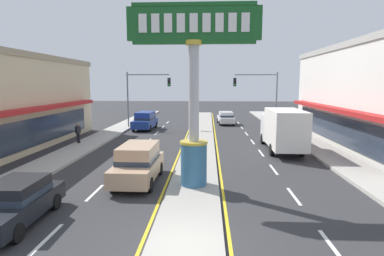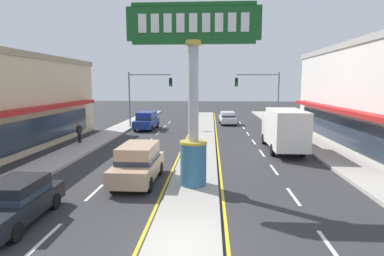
{
  "view_description": "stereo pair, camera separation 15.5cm",
  "coord_description": "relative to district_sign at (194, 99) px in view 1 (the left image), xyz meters",
  "views": [
    {
      "loc": [
        0.66,
        -8.91,
        4.96
      ],
      "look_at": [
        -0.18,
        7.8,
        2.6
      ],
      "focal_mm": 29.66,
      "sensor_mm": 36.0,
      "label": 1
    },
    {
      "loc": [
        0.82,
        -8.9,
        4.96
      ],
      "look_at": [
        -0.18,
        7.8,
        2.6
      ],
      "focal_mm": 29.66,
      "sensor_mm": 36.0,
      "label": 2
    }
  ],
  "objects": [
    {
      "name": "median_strip",
      "position": [
        -0.0,
        12.22,
        -4.19
      ],
      "size": [
        2.39,
        52.0,
        0.14
      ],
      "primitive_type": "cube",
      "color": "#A39E93",
      "rests_on": "ground"
    },
    {
      "name": "pedestrian_near_kerb",
      "position": [
        -9.8,
        10.04,
        -3.19
      ],
      "size": [
        0.38,
        0.46,
        1.59
      ],
      "color": "black",
      "rests_on": "sidewalk_left"
    },
    {
      "name": "box_truck_near_right_lane",
      "position": [
        6.12,
        8.54,
        -2.57
      ],
      "size": [
        2.32,
        6.93,
        3.12
      ],
      "color": "white",
      "rests_on": "ground"
    },
    {
      "name": "suv_far_left_oncoming",
      "position": [
        -2.84,
        0.76,
        -3.28
      ],
      "size": [
        2.02,
        4.63,
        1.9
      ],
      "color": "tan",
      "rests_on": "ground"
    },
    {
      "name": "sedan_near_left_lane",
      "position": [
        2.85,
        24.02,
        -3.48
      ],
      "size": [
        2.03,
        4.39,
        1.53
      ],
      "color": "silver",
      "rests_on": "ground"
    },
    {
      "name": "sidewalk_right",
      "position": [
        9.02,
        10.22,
        -4.17
      ],
      "size": [
        2.45,
        60.0,
        0.18
      ],
      "primitive_type": "cube",
      "color": "#ADA89E",
      "rests_on": "ground"
    },
    {
      "name": "district_sign",
      "position": [
        0.0,
        0.0,
        0.0
      ],
      "size": [
        6.05,
        1.3,
        8.38
      ],
      "color": "#33668C",
      "rests_on": "median_strip"
    },
    {
      "name": "lane_markings",
      "position": [
        0.0,
        10.87,
        -4.26
      ],
      "size": [
        9.13,
        52.0,
        0.01
      ],
      "color": "silver",
      "rests_on": "ground"
    },
    {
      "name": "suv_mid_left_lane",
      "position": [
        -6.14,
        19.06,
        -3.28
      ],
      "size": [
        2.14,
        4.69,
        1.9
      ],
      "color": "navy",
      "rests_on": "ground"
    },
    {
      "name": "sidewalk_left",
      "position": [
        -9.02,
        10.22,
        -4.17
      ],
      "size": [
        2.45,
        60.0,
        0.18
      ],
      "primitive_type": "cube",
      "color": "#ADA89E",
      "rests_on": "ground"
    },
    {
      "name": "traffic_light_left_side",
      "position": [
        -6.43,
        19.92,
        -0.02
      ],
      "size": [
        4.86,
        0.46,
        6.2
      ],
      "color": "slate",
      "rests_on": "ground"
    },
    {
      "name": "ground_plane",
      "position": [
        -0.0,
        -5.78,
        -4.26
      ],
      "size": [
        160.0,
        160.0,
        0.0
      ],
      "primitive_type": "plane",
      "color": "#303033"
    },
    {
      "name": "sedan_far_right_lane",
      "position": [
        -6.15,
        -4.23,
        -3.48
      ],
      "size": [
        1.91,
        4.34,
        1.53
      ],
      "color": "black",
      "rests_on": "ground"
    },
    {
      "name": "traffic_light_right_side",
      "position": [
        6.43,
        20.67,
        -0.02
      ],
      "size": [
        4.86,
        0.46,
        6.2
      ],
      "color": "slate",
      "rests_on": "ground"
    }
  ]
}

